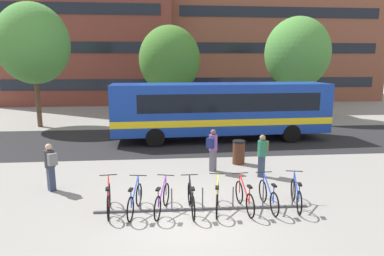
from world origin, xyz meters
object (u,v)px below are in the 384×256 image
(parked_bicycle_red_5, at_px, (244,198))
(parked_bicycle_blue_6, at_px, (268,196))
(parked_bicycle_red_0, at_px, (109,200))
(commuter_olive_pack_1, at_px, (262,153))
(parked_bicycle_purple_2, at_px, (162,200))
(street_tree_1, at_px, (297,53))
(street_tree_2, at_px, (33,44))
(parked_bicycle_black_3, at_px, (191,200))
(parked_bicycle_blue_7, at_px, (296,195))
(commuter_grey_pack_0, at_px, (50,164))
(parked_bicycle_blue_1, at_px, (135,201))
(commuter_navy_pack_2, at_px, (213,147))
(city_bus, at_px, (220,109))
(parked_bicycle_yellow_4, at_px, (217,198))
(trash_bin, at_px, (239,152))
(street_tree_0, at_px, (170,60))

(parked_bicycle_red_5, height_order, parked_bicycle_blue_6, same)
(parked_bicycle_red_0, distance_m, commuter_olive_pack_1, 6.04)
(parked_bicycle_purple_2, xyz_separation_m, street_tree_1, (10.44, 16.17, 4.69))
(commuter_olive_pack_1, bearing_deg, street_tree_2, -97.57)
(parked_bicycle_red_0, bearing_deg, street_tree_2, 18.84)
(parked_bicycle_red_0, bearing_deg, parked_bicycle_purple_2, -102.57)
(parked_bicycle_black_3, distance_m, parked_bicycle_blue_6, 2.32)
(parked_bicycle_blue_7, bearing_deg, commuter_grey_pack_0, 87.55)
(parked_bicycle_blue_1, bearing_deg, commuter_grey_pack_0, 65.15)
(parked_bicycle_red_5, bearing_deg, commuter_navy_pack_2, 1.63)
(parked_bicycle_red_5, height_order, commuter_navy_pack_2, commuter_navy_pack_2)
(city_bus, height_order, parked_bicycle_yellow_4, city_bus)
(street_tree_2, bearing_deg, parked_bicycle_blue_7, -49.13)
(parked_bicycle_yellow_4, bearing_deg, street_tree_2, 45.55)
(parked_bicycle_blue_1, bearing_deg, parked_bicycle_blue_7, -80.87)
(trash_bin, distance_m, street_tree_1, 14.36)
(city_bus, bearing_deg, commuter_grey_pack_0, 43.11)
(commuter_grey_pack_0, xyz_separation_m, commuter_olive_pack_1, (7.57, 0.81, -0.00))
(parked_bicycle_red_0, bearing_deg, commuter_navy_pack_2, -52.65)
(parked_bicycle_blue_1, height_order, commuter_navy_pack_2, commuter_navy_pack_2)
(parked_bicycle_black_3, distance_m, parked_bicycle_yellow_4, 0.77)
(parked_bicycle_purple_2, distance_m, parked_bicycle_blue_7, 4.03)
(parked_bicycle_blue_1, distance_m, parked_bicycle_blue_6, 3.95)
(parked_bicycle_purple_2, height_order, street_tree_0, street_tree_0)
(parked_bicycle_red_5, height_order, trash_bin, trash_bin)
(parked_bicycle_red_5, relative_size, street_tree_0, 0.24)
(trash_bin, xyz_separation_m, street_tree_1, (7.12, 11.61, 4.56))
(parked_bicycle_blue_1, relative_size, street_tree_2, 0.21)
(parked_bicycle_blue_1, bearing_deg, street_tree_0, 4.55)
(parked_bicycle_purple_2, height_order, trash_bin, trash_bin)
(parked_bicycle_red_5, xyz_separation_m, parked_bicycle_blue_7, (1.60, 0.05, 0.00))
(parked_bicycle_blue_7, height_order, commuter_navy_pack_2, commuter_navy_pack_2)
(trash_bin, height_order, street_tree_0, street_tree_0)
(city_bus, bearing_deg, parked_bicycle_red_0, 59.50)
(parked_bicycle_red_5, bearing_deg, parked_bicycle_purple_2, 84.64)
(street_tree_1, height_order, street_tree_2, street_tree_2)
(parked_bicycle_purple_2, xyz_separation_m, parked_bicycle_blue_7, (4.03, 0.01, 0.00))
(parked_bicycle_blue_1, xyz_separation_m, parked_bicycle_blue_7, (4.82, -0.02, 0.00))
(commuter_grey_pack_0, distance_m, trash_bin, 7.51)
(commuter_olive_pack_1, bearing_deg, street_tree_0, -132.53)
(city_bus, xyz_separation_m, trash_bin, (0.05, -4.64, -1.26))
(parked_bicycle_yellow_4, height_order, street_tree_0, street_tree_0)
(street_tree_2, bearing_deg, trash_bin, -39.92)
(parked_bicycle_red_0, height_order, commuter_grey_pack_0, commuter_grey_pack_0)
(parked_bicycle_red_0, height_order, parked_bicycle_black_3, same)
(parked_bicycle_blue_7, height_order, commuter_grey_pack_0, commuter_grey_pack_0)
(parked_bicycle_blue_7, distance_m, street_tree_0, 18.58)
(parked_bicycle_purple_2, relative_size, street_tree_1, 0.22)
(parked_bicycle_red_0, relative_size, parked_bicycle_blue_1, 1.01)
(parked_bicycle_blue_6, relative_size, trash_bin, 1.67)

